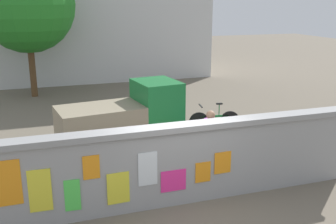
{
  "coord_description": "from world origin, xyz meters",
  "views": [
    {
      "loc": [
        -2.73,
        -7.25,
        4.18
      ],
      "look_at": [
        0.46,
        2.37,
        1.33
      ],
      "focal_mm": 42.36,
      "sensor_mm": 36.0,
      "label": 1
    }
  ],
  "objects_px": {
    "auto_rickshaw_truck": "(126,115)",
    "tree_roadside": "(26,5)",
    "bicycle_far": "(48,173)",
    "bicycle_near": "(214,120)",
    "person_walking": "(210,135)",
    "motorcycle": "(233,138)"
  },
  "relations": [
    {
      "from": "auto_rickshaw_truck",
      "to": "motorcycle",
      "type": "distance_m",
      "value": 3.2
    },
    {
      "from": "tree_roadside",
      "to": "motorcycle",
      "type": "bearing_deg",
      "value": -60.16
    },
    {
      "from": "bicycle_near",
      "to": "tree_roadside",
      "type": "relative_size",
      "value": 0.28
    },
    {
      "from": "bicycle_near",
      "to": "person_walking",
      "type": "relative_size",
      "value": 1.04
    },
    {
      "from": "auto_rickshaw_truck",
      "to": "bicycle_far",
      "type": "bearing_deg",
      "value": -135.95
    },
    {
      "from": "bicycle_far",
      "to": "person_walking",
      "type": "relative_size",
      "value": 1.04
    },
    {
      "from": "bicycle_far",
      "to": "person_walking",
      "type": "xyz_separation_m",
      "value": [
        3.87,
        -0.41,
        0.62
      ]
    },
    {
      "from": "bicycle_near",
      "to": "bicycle_far",
      "type": "height_order",
      "value": "same"
    },
    {
      "from": "auto_rickshaw_truck",
      "to": "tree_roadside",
      "type": "bearing_deg",
      "value": 109.44
    },
    {
      "from": "auto_rickshaw_truck",
      "to": "motorcycle",
      "type": "bearing_deg",
      "value": -33.56
    },
    {
      "from": "bicycle_far",
      "to": "tree_roadside",
      "type": "distance_m",
      "value": 10.37
    },
    {
      "from": "motorcycle",
      "to": "tree_roadside",
      "type": "height_order",
      "value": "tree_roadside"
    },
    {
      "from": "auto_rickshaw_truck",
      "to": "bicycle_far",
      "type": "distance_m",
      "value": 3.34
    },
    {
      "from": "bicycle_near",
      "to": "tree_roadside",
      "type": "distance_m",
      "value": 9.79
    },
    {
      "from": "bicycle_far",
      "to": "tree_roadside",
      "type": "xyz_separation_m",
      "value": [
        -0.25,
        9.7,
        3.65
      ]
    },
    {
      "from": "bicycle_near",
      "to": "person_walking",
      "type": "bearing_deg",
      "value": -116.88
    },
    {
      "from": "bicycle_near",
      "to": "bicycle_far",
      "type": "relative_size",
      "value": 1.0
    },
    {
      "from": "tree_roadside",
      "to": "bicycle_far",
      "type": "bearing_deg",
      "value": -88.52
    },
    {
      "from": "person_walking",
      "to": "bicycle_near",
      "type": "bearing_deg",
      "value": 63.12
    },
    {
      "from": "bicycle_far",
      "to": "motorcycle",
      "type": "bearing_deg",
      "value": 6.15
    },
    {
      "from": "motorcycle",
      "to": "bicycle_near",
      "type": "distance_m",
      "value": 2.08
    },
    {
      "from": "bicycle_near",
      "to": "bicycle_far",
      "type": "distance_m",
      "value": 5.97
    }
  ]
}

